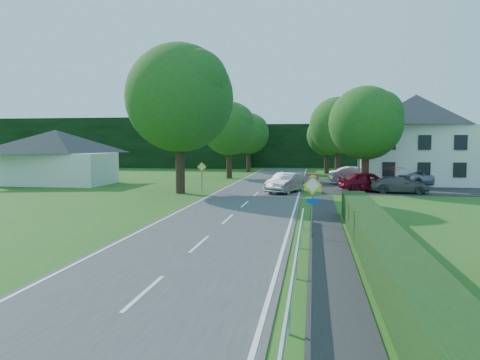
% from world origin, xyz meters
% --- Properties ---
extents(ground, '(160.00, 160.00, 0.00)m').
position_xyz_m(ground, '(0.00, 0.00, 0.00)').
color(ground, '#2A5217').
rests_on(ground, ground).
extents(road, '(7.00, 80.00, 0.04)m').
position_xyz_m(road, '(0.00, 20.00, 0.02)').
color(road, '#3B3C3E').
rests_on(road, ground).
extents(footpath, '(1.50, 44.00, 0.04)m').
position_xyz_m(footpath, '(4.95, 2.00, 0.02)').
color(footpath, '#262528').
rests_on(footpath, ground).
extents(parking_pad, '(14.00, 16.00, 0.04)m').
position_xyz_m(parking_pad, '(12.00, 33.00, 0.02)').
color(parking_pad, '#262528').
rests_on(parking_pad, ground).
extents(line_edge_left, '(0.12, 80.00, 0.01)m').
position_xyz_m(line_edge_left, '(-3.25, 20.00, 0.04)').
color(line_edge_left, white).
rests_on(line_edge_left, road).
extents(line_edge_right, '(0.12, 80.00, 0.01)m').
position_xyz_m(line_edge_right, '(3.25, 20.00, 0.04)').
color(line_edge_right, white).
rests_on(line_edge_right, road).
extents(line_centre, '(0.12, 80.00, 0.01)m').
position_xyz_m(line_centre, '(0.00, 20.00, 0.04)').
color(line_centre, white).
rests_on(line_centre, road).
extents(guardrail, '(0.12, 26.00, 0.69)m').
position_xyz_m(guardrail, '(3.85, -1.00, 0.34)').
color(guardrail, white).
rests_on(guardrail, ground).
extents(hedge_right, '(1.20, 30.00, 1.30)m').
position_xyz_m(hedge_right, '(6.50, 0.00, 0.65)').
color(hedge_right, black).
rests_on(hedge_right, ground).
extents(tree_main, '(9.40, 9.40, 11.64)m').
position_xyz_m(tree_main, '(-6.00, 24.00, 5.82)').
color(tree_main, '#1D5519').
rests_on(tree_main, ground).
extents(tree_left_far, '(7.00, 7.00, 8.58)m').
position_xyz_m(tree_left_far, '(-5.00, 40.00, 4.29)').
color(tree_left_far, '#1D5519').
rests_on(tree_left_far, ground).
extents(tree_right_far, '(7.40, 7.40, 9.09)m').
position_xyz_m(tree_right_far, '(7.00, 42.00, 4.54)').
color(tree_right_far, '#1D5519').
rests_on(tree_right_far, ground).
extents(tree_left_back, '(6.60, 6.60, 8.07)m').
position_xyz_m(tree_left_back, '(-4.50, 52.00, 4.04)').
color(tree_left_back, '#1D5519').
rests_on(tree_left_back, ground).
extents(tree_right_back, '(6.20, 6.20, 7.56)m').
position_xyz_m(tree_right_back, '(6.00, 50.00, 3.78)').
color(tree_right_back, '#1D5519').
rests_on(tree_right_back, ground).
extents(tree_right_mid, '(7.00, 7.00, 8.58)m').
position_xyz_m(tree_right_mid, '(8.50, 28.00, 4.29)').
color(tree_right_mid, '#1D5519').
rests_on(tree_right_mid, ground).
extents(treeline_left, '(44.00, 6.00, 8.00)m').
position_xyz_m(treeline_left, '(-28.00, 62.00, 4.00)').
color(treeline_left, black).
rests_on(treeline_left, ground).
extents(treeline_right, '(30.00, 5.00, 7.00)m').
position_xyz_m(treeline_right, '(8.00, 66.00, 3.50)').
color(treeline_right, black).
rests_on(treeline_right, ground).
extents(bungalow_left, '(11.00, 6.50, 5.20)m').
position_xyz_m(bungalow_left, '(-20.00, 30.00, 2.71)').
color(bungalow_left, silver).
rests_on(bungalow_left, ground).
extents(house_white, '(10.60, 8.40, 8.60)m').
position_xyz_m(house_white, '(14.00, 36.00, 4.41)').
color(house_white, white).
rests_on(house_white, ground).
extents(streetlight, '(2.03, 0.18, 8.00)m').
position_xyz_m(streetlight, '(8.06, 30.00, 4.46)').
color(streetlight, slate).
rests_on(streetlight, ground).
extents(sign_priority_right, '(0.78, 0.09, 2.59)m').
position_xyz_m(sign_priority_right, '(4.30, 7.98, 1.80)').
color(sign_priority_right, slate).
rests_on(sign_priority_right, ground).
extents(sign_roundabout, '(0.64, 0.08, 2.37)m').
position_xyz_m(sign_roundabout, '(4.30, 10.98, 1.67)').
color(sign_roundabout, slate).
rests_on(sign_roundabout, ground).
extents(sign_speed_limit, '(0.64, 0.11, 2.37)m').
position_xyz_m(sign_speed_limit, '(4.30, 12.97, 1.77)').
color(sign_speed_limit, slate).
rests_on(sign_speed_limit, ground).
extents(sign_priority_left, '(0.78, 0.09, 2.44)m').
position_xyz_m(sign_priority_left, '(-4.50, 24.98, 1.72)').
color(sign_priority_left, slate).
rests_on(sign_priority_left, ground).
extents(moving_car, '(3.20, 5.02, 1.56)m').
position_xyz_m(moving_car, '(2.21, 25.60, 0.82)').
color(moving_car, '#A7A5AA').
rests_on(moving_car, road).
extents(motorcycle, '(0.95, 2.04, 1.03)m').
position_xyz_m(motorcycle, '(1.51, 31.04, 0.56)').
color(motorcycle, black).
rests_on(motorcycle, road).
extents(parked_car_red, '(4.98, 2.75, 1.60)m').
position_xyz_m(parked_car_red, '(8.75, 27.64, 0.84)').
color(parked_car_red, maroon).
rests_on(parked_car_red, parking_pad).
extents(parked_car_silver_a, '(5.21, 2.19, 1.67)m').
position_xyz_m(parked_car_silver_a, '(8.38, 34.04, 0.88)').
color(parked_car_silver_a, '#A2A1A6').
rests_on(parked_car_silver_a, parking_pad).
extents(parked_car_grey, '(4.61, 2.22, 1.29)m').
position_xyz_m(parked_car_grey, '(10.98, 26.50, 0.69)').
color(parked_car_grey, '#505055').
rests_on(parked_car_grey, parking_pad).
extents(parked_car_silver_b, '(6.24, 5.00, 1.58)m').
position_xyz_m(parked_car_silver_b, '(14.44, 33.11, 0.83)').
color(parked_car_silver_b, '#9A9AA0').
rests_on(parked_car_silver_b, parking_pad).
extents(parasol, '(2.77, 2.80, 2.03)m').
position_xyz_m(parasol, '(11.12, 29.50, 1.05)').
color(parasol, red).
rests_on(parasol, parking_pad).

